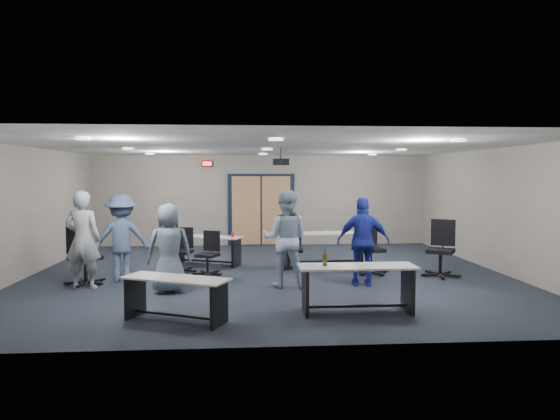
{
  "coord_description": "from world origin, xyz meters",
  "views": [
    {
      "loc": [
        -0.51,
        -10.49,
        2.11
      ],
      "look_at": [
        0.22,
        -0.3,
        1.39
      ],
      "focal_mm": 32.0,
      "sensor_mm": 36.0,
      "label": 1
    }
  ],
  "objects": [
    {
      "name": "floor",
      "position": [
        0.0,
        0.0,
        0.0
      ],
      "size": [
        10.0,
        10.0,
        0.0
      ],
      "primitive_type": "plane",
      "color": "black",
      "rests_on": "ground"
    },
    {
      "name": "back_wall",
      "position": [
        0.0,
        4.5,
        1.35
      ],
      "size": [
        10.0,
        0.04,
        2.7
      ],
      "primitive_type": "cube",
      "color": "gray",
      "rests_on": "floor"
    },
    {
      "name": "front_wall",
      "position": [
        0.0,
        -4.5,
        1.35
      ],
      "size": [
        10.0,
        0.04,
        2.7
      ],
      "primitive_type": "cube",
      "color": "gray",
      "rests_on": "floor"
    },
    {
      "name": "left_wall",
      "position": [
        -5.0,
        0.0,
        1.35
      ],
      "size": [
        0.04,
        9.0,
        2.7
      ],
      "primitive_type": "cube",
      "color": "gray",
      "rests_on": "floor"
    },
    {
      "name": "right_wall",
      "position": [
        5.0,
        0.0,
        1.35
      ],
      "size": [
        0.04,
        9.0,
        2.7
      ],
      "primitive_type": "cube",
      "color": "gray",
      "rests_on": "floor"
    },
    {
      "name": "ceiling",
      "position": [
        0.0,
        0.0,
        2.7
      ],
      "size": [
        10.0,
        9.0,
        0.04
      ],
      "primitive_type": "cube",
      "color": "white",
      "rests_on": "back_wall"
    },
    {
      "name": "double_door",
      "position": [
        0.0,
        4.46,
        1.05
      ],
      "size": [
        2.0,
        0.07,
        2.2
      ],
      "color": "black",
      "rests_on": "back_wall"
    },
    {
      "name": "exit_sign",
      "position": [
        -1.6,
        4.44,
        2.45
      ],
      "size": [
        0.32,
        0.07,
        0.18
      ],
      "color": "black",
      "rests_on": "back_wall"
    },
    {
      "name": "ceiling_projector",
      "position": [
        0.3,
        0.5,
        2.4
      ],
      "size": [
        0.35,
        0.32,
        0.37
      ],
      "color": "black",
      "rests_on": "ceiling"
    },
    {
      "name": "ceiling_can_lights",
      "position": [
        0.0,
        0.25,
        2.67
      ],
      "size": [
        6.24,
        5.74,
        0.02
      ],
      "primitive_type": null,
      "color": "white",
      "rests_on": "ceiling"
    },
    {
      "name": "table_front_left",
      "position": [
        -1.5,
        -3.31,
        0.44
      ],
      "size": [
        1.65,
        1.12,
        0.64
      ],
      "rotation": [
        0.0,
        0.0,
        -0.42
      ],
      "color": "#A5A39C",
      "rests_on": "floor"
    },
    {
      "name": "table_front_right",
      "position": [
        1.2,
        -3.05,
        0.5
      ],
      "size": [
        1.8,
        0.6,
        1.0
      ],
      "rotation": [
        0.0,
        0.0,
        0.0
      ],
      "color": "#A5A39C",
      "rests_on": "floor"
    },
    {
      "name": "table_back_left",
      "position": [
        -1.38,
        1.23,
        0.47
      ],
      "size": [
        1.76,
        1.12,
        0.79
      ],
      "rotation": [
        0.0,
        0.0,
        -0.37
      ],
      "color": "#A5A39C",
      "rests_on": "floor"
    },
    {
      "name": "table_back_right",
      "position": [
        1.32,
        0.91,
        0.53
      ],
      "size": [
        1.94,
        0.71,
        0.78
      ],
      "rotation": [
        0.0,
        0.0,
        0.04
      ],
      "color": "#A5A39C",
      "rests_on": "floor"
    },
    {
      "name": "chair_back_a",
      "position": [
        -1.88,
        0.38,
        0.48
      ],
      "size": [
        0.72,
        0.72,
        0.96
      ],
      "primitive_type": null,
      "rotation": [
        0.0,
        0.0,
        -0.23
      ],
      "color": "black",
      "rests_on": "floor"
    },
    {
      "name": "chair_back_b",
      "position": [
        -1.29,
        0.04,
        0.46
      ],
      "size": [
        0.77,
        0.77,
        0.92
      ],
      "primitive_type": null,
      "rotation": [
        0.0,
        0.0,
        -0.44
      ],
      "color": "black",
      "rests_on": "floor"
    },
    {
      "name": "chair_back_c",
      "position": [
        0.58,
        0.53,
        0.46
      ],
      "size": [
        0.61,
        0.61,
        0.93
      ],
      "primitive_type": null,
      "rotation": [
        0.0,
        0.0,
        -0.04
      ],
      "color": "black",
      "rests_on": "floor"
    },
    {
      "name": "chair_back_d",
      "position": [
        2.18,
        -0.12,
        0.57
      ],
      "size": [
        0.81,
        0.81,
        1.14
      ],
      "primitive_type": null,
      "rotation": [
        0.0,
        0.0,
        0.15
      ],
      "color": "black",
      "rests_on": "floor"
    },
    {
      "name": "chair_loose_left",
      "position": [
        -3.57,
        -0.73,
        0.57
      ],
      "size": [
        1.01,
        1.01,
        1.13
      ],
      "primitive_type": null,
      "rotation": [
        0.0,
        0.0,
        0.8
      ],
      "color": "black",
      "rests_on": "floor"
    },
    {
      "name": "chair_loose_right",
      "position": [
        3.56,
        -0.49,
        0.59
      ],
      "size": [
        1.02,
        1.02,
        1.18
      ],
      "primitive_type": null,
      "rotation": [
        0.0,
        0.0,
        -0.55
      ],
      "color": "black",
      "rests_on": "floor"
    },
    {
      "name": "person_gray",
      "position": [
        -3.49,
        -1.08,
        0.92
      ],
      "size": [
        0.71,
        0.51,
        1.83
      ],
      "primitive_type": "imported",
      "rotation": [
        0.0,
        0.0,
        3.03
      ],
      "color": "#9AA1A8",
      "rests_on": "floor"
    },
    {
      "name": "person_plaid",
      "position": [
        -1.86,
        -1.51,
        0.81
      ],
      "size": [
        0.86,
        0.64,
        1.61
      ],
      "primitive_type": "imported",
      "rotation": [
        0.0,
        0.0,
        3.31
      ],
      "color": "slate",
      "rests_on": "floor"
    },
    {
      "name": "person_lightblue",
      "position": [
        0.26,
        -1.18,
        0.92
      ],
      "size": [
        1.0,
        0.85,
        1.83
      ],
      "primitive_type": "imported",
      "rotation": [
        0.0,
        0.0,
        2.95
      ],
      "color": "#96ACC6",
      "rests_on": "floor"
    },
    {
      "name": "person_navy",
      "position": [
        1.75,
        -1.2,
        0.85
      ],
      "size": [
        1.04,
        0.56,
        1.69
      ],
      "primitive_type": "imported",
      "rotation": [
        0.0,
        0.0,
        2.99
      ],
      "color": "navy",
      "rests_on": "floor"
    },
    {
      "name": "person_back",
      "position": [
        -2.94,
        -0.46,
        0.87
      ],
      "size": [
        1.2,
        0.79,
        1.73
      ],
      "primitive_type": "imported",
      "rotation": [
        0.0,
        0.0,
        3.28
      ],
      "color": "#475980",
      "rests_on": "floor"
    }
  ]
}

